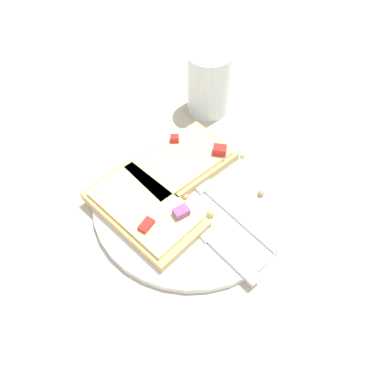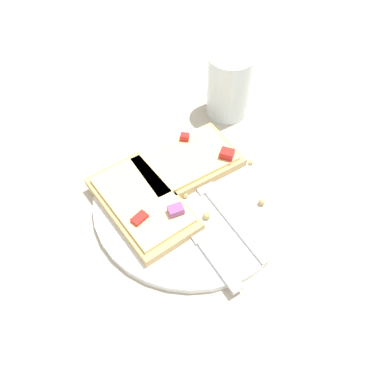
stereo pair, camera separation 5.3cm
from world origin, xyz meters
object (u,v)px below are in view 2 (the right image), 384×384
object	(u,v)px
fork	(214,198)
drinking_glass	(229,86)
plate	(192,199)
knife	(199,236)
pizza_slice_corner	(142,203)
pizza_slice_main	(187,162)

from	to	relation	value
fork	drinking_glass	distance (m)	0.21
plate	fork	world-z (taller)	fork
knife	pizza_slice_corner	size ratio (longest dim) A/B	1.07
pizza_slice_main	drinking_glass	xyz separation A→B (m)	(-0.13, 0.09, 0.03)
pizza_slice_main	pizza_slice_corner	size ratio (longest dim) A/B	0.97
knife	pizza_slice_main	distance (m)	0.13
plate	knife	xyz separation A→B (m)	(0.07, -0.00, 0.01)
pizza_slice_main	knife	bearing A→B (deg)	-114.94
drinking_glass	fork	bearing A→B (deg)	-18.42
knife	pizza_slice_main	xyz separation A→B (m)	(-0.13, 0.01, 0.01)
fork	plate	bearing A→B (deg)	48.17
fork	knife	xyz separation A→B (m)	(0.06, -0.03, -0.00)
plate	knife	size ratio (longest dim) A/B	1.40
fork	pizza_slice_main	xyz separation A→B (m)	(-0.07, -0.03, 0.01)
fork	knife	world-z (taller)	knife
pizza_slice_corner	drinking_glass	world-z (taller)	drinking_glass
plate	drinking_glass	bearing A→B (deg)	152.64
fork	pizza_slice_corner	bearing A→B (deg)	65.45
knife	fork	bearing A→B (deg)	-51.84
pizza_slice_corner	drinking_glass	size ratio (longest dim) A/B	1.75
drinking_glass	knife	bearing A→B (deg)	-21.22
plate	drinking_glass	size ratio (longest dim) A/B	2.61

